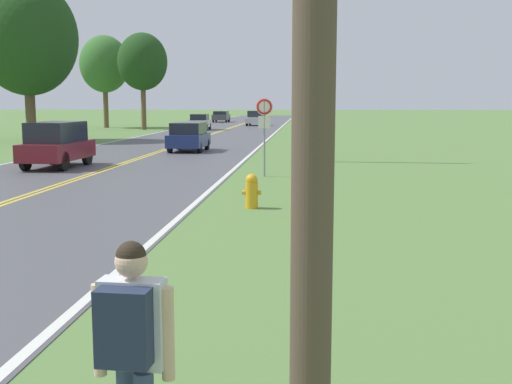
% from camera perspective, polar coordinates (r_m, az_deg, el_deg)
% --- Properties ---
extents(hitchhiker_person, '(0.59, 0.44, 1.75)m').
position_cam_1_polar(hitchhiker_person, '(4.65, -11.03, -12.60)').
color(hitchhiker_person, '#38476B').
rests_on(hitchhiker_person, ground).
extents(fire_hydrant, '(0.48, 0.32, 0.88)m').
position_cam_1_polar(fire_hydrant, '(16.24, -0.39, 0.11)').
color(fire_hydrant, gold).
rests_on(fire_hydrant, ground).
extents(traffic_sign, '(0.60, 0.10, 2.80)m').
position_cam_1_polar(traffic_sign, '(22.99, 0.75, 6.64)').
color(traffic_sign, gray).
rests_on(traffic_sign, ground).
extents(utility_pole_midground, '(1.80, 0.24, 8.69)m').
position_cam_1_polar(utility_pole_midground, '(28.94, 4.36, 11.63)').
color(utility_pole_midground, brown).
rests_on(utility_pole_midground, ground).
extents(tree_left_verge, '(4.66, 4.66, 9.06)m').
position_cam_1_polar(tree_left_verge, '(62.39, -10.06, 11.32)').
color(tree_left_verge, brown).
rests_on(tree_left_verge, ground).
extents(tree_behind_sign, '(4.97, 4.97, 9.28)m').
position_cam_1_polar(tree_behind_sign, '(67.81, -13.32, 10.99)').
color(tree_behind_sign, brown).
rests_on(tree_behind_sign, ground).
extents(tree_mid_treeline, '(6.70, 6.70, 10.76)m').
position_cam_1_polar(tree_mid_treeline, '(46.63, -19.69, 12.77)').
color(tree_mid_treeline, brown).
rests_on(tree_mid_treeline, ground).
extents(car_maroon_suv_approaching, '(1.84, 4.09, 1.87)m').
position_cam_1_polar(car_maroon_suv_approaching, '(27.35, -17.27, 4.12)').
color(car_maroon_suv_approaching, black).
rests_on(car_maroon_suv_approaching, ground).
extents(car_dark_blue_hatchback_mid_near, '(1.81, 3.76, 1.56)m').
position_cam_1_polar(car_dark_blue_hatchback_mid_near, '(34.94, -5.99, 4.96)').
color(car_dark_blue_hatchback_mid_near, black).
rests_on(car_dark_blue_hatchback_mid_near, ground).
extents(car_white_sedan_mid_far, '(1.82, 4.12, 1.49)m').
position_cam_1_polar(car_white_sedan_mid_far, '(60.82, -5.01, 6.23)').
color(car_white_sedan_mid_far, black).
rests_on(car_white_sedan_mid_far, ground).
extents(car_silver_sedan_receding, '(1.96, 4.01, 1.64)m').
position_cam_1_polar(car_silver_sedan_receding, '(71.59, -0.04, 6.58)').
color(car_silver_sedan_receding, black).
rests_on(car_silver_sedan_receding, ground).
extents(car_dark_grey_hatchback_distant, '(1.95, 3.78, 1.41)m').
position_cam_1_polar(car_dark_grey_hatchback_distant, '(83.54, -3.12, 6.75)').
color(car_dark_grey_hatchback_distant, black).
rests_on(car_dark_grey_hatchback_distant, ground).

